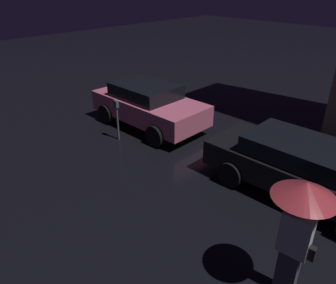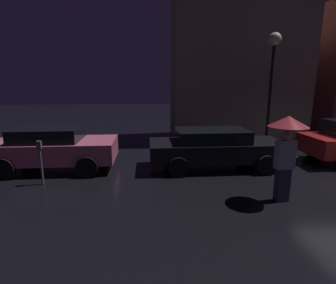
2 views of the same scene
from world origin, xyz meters
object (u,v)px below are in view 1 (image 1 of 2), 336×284
at_px(parked_car_black, 304,168).
at_px(parking_meter, 117,116).
at_px(parked_car_pink, 148,104).
at_px(pedestrian_with_umbrella, 300,215).

relative_size(parked_car_black, parking_meter, 3.55).
bearing_deg(parked_car_black, parked_car_pink, 177.34).
bearing_deg(parking_meter, pedestrian_with_umbrella, -13.43).
height_order(pedestrian_with_umbrella, parking_meter, pedestrian_with_umbrella).
height_order(parked_car_black, parking_meter, parked_car_black).
height_order(parked_car_black, pedestrian_with_umbrella, pedestrian_with_umbrella).
xyz_separation_m(parked_car_black, parking_meter, (-5.31, -1.19, 0.07)).
bearing_deg(pedestrian_with_umbrella, parked_car_black, -74.81).
relative_size(pedestrian_with_umbrella, parking_meter, 1.65).
bearing_deg(parked_car_pink, parking_meter, -85.62).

